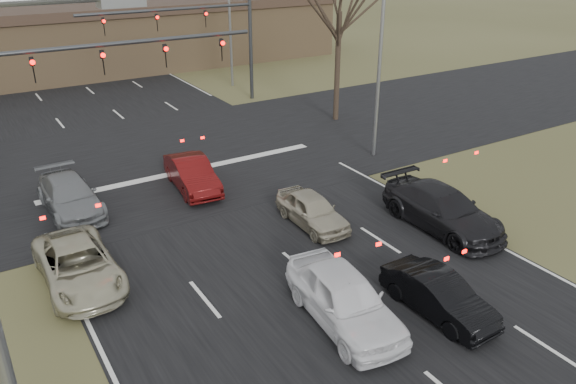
# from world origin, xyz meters

# --- Properties ---
(ground) EXTENTS (360.00, 360.00, 0.00)m
(ground) POSITION_xyz_m (0.00, 0.00, 0.00)
(ground) COLOR #4A4927
(ground) RESTS_ON ground
(road_main) EXTENTS (14.00, 300.00, 0.02)m
(road_main) POSITION_xyz_m (0.00, 60.00, 0.01)
(road_main) COLOR black
(road_main) RESTS_ON ground
(road_cross) EXTENTS (200.00, 14.00, 0.02)m
(road_cross) POSITION_xyz_m (0.00, 15.00, 0.01)
(road_cross) COLOR black
(road_cross) RESTS_ON ground
(building) EXTENTS (42.40, 10.40, 5.30)m
(building) POSITION_xyz_m (2.00, 38.00, 2.67)
(building) COLOR #8B6E4B
(building) RESTS_ON ground
(mast_arm_near) EXTENTS (12.12, 0.24, 8.00)m
(mast_arm_near) POSITION_xyz_m (-5.23, 13.00, 5.07)
(mast_arm_near) COLOR #383A3D
(mast_arm_near) RESTS_ON ground
(mast_arm_far) EXTENTS (11.12, 0.24, 8.00)m
(mast_arm_far) POSITION_xyz_m (6.18, 23.00, 5.02)
(mast_arm_far) COLOR #383A3D
(mast_arm_far) RESTS_ON ground
(streetlight_left) EXTENTS (2.34, 0.25, 10.00)m
(streetlight_left) POSITION_xyz_m (-8.82, -4.00, 5.59)
(streetlight_left) COLOR gray
(streetlight_left) RESTS_ON ground
(streetlight_right_near) EXTENTS (2.34, 0.25, 10.00)m
(streetlight_right_near) POSITION_xyz_m (8.82, 10.00, 5.59)
(streetlight_right_near) COLOR gray
(streetlight_right_near) RESTS_ON ground
(streetlight_right_far) EXTENTS (2.34, 0.25, 10.00)m
(streetlight_right_far) POSITION_xyz_m (9.32, 27.00, 5.59)
(streetlight_right_far) COLOR gray
(streetlight_right_far) RESTS_ON ground
(car_silver_suv) EXTENTS (2.21, 4.76, 1.32)m
(car_silver_suv) POSITION_xyz_m (-6.50, 5.95, 0.66)
(car_silver_suv) COLOR #B9B496
(car_silver_suv) RESTS_ON ground
(car_white_sedan) EXTENTS (2.36, 4.83, 1.59)m
(car_white_sedan) POSITION_xyz_m (-0.50, -0.07, 0.79)
(car_white_sedan) COLOR white
(car_white_sedan) RESTS_ON ground
(car_black_hatch) EXTENTS (1.38, 3.78, 1.24)m
(car_black_hatch) POSITION_xyz_m (2.09, -1.22, 0.62)
(car_black_hatch) COLOR black
(car_black_hatch) RESTS_ON ground
(car_charcoal_sedan) EXTENTS (2.24, 5.34, 1.54)m
(car_charcoal_sedan) POSITION_xyz_m (6.16, 2.59, 0.77)
(car_charcoal_sedan) COLOR black
(car_charcoal_sedan) RESTS_ON ground
(car_grey_ahead) EXTENTS (2.05, 4.78, 1.37)m
(car_grey_ahead) POSITION_xyz_m (-5.56, 11.45, 0.69)
(car_grey_ahead) COLOR gray
(car_grey_ahead) RESTS_ON ground
(car_red_ahead) EXTENTS (1.89, 4.37, 1.40)m
(car_red_ahead) POSITION_xyz_m (-0.50, 10.96, 0.70)
(car_red_ahead) COLOR #530B0B
(car_red_ahead) RESTS_ON ground
(car_silver_ahead) EXTENTS (1.59, 3.74, 1.26)m
(car_silver_ahead) POSITION_xyz_m (2.08, 5.36, 0.63)
(car_silver_ahead) COLOR #B5AC92
(car_silver_ahead) RESTS_ON ground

